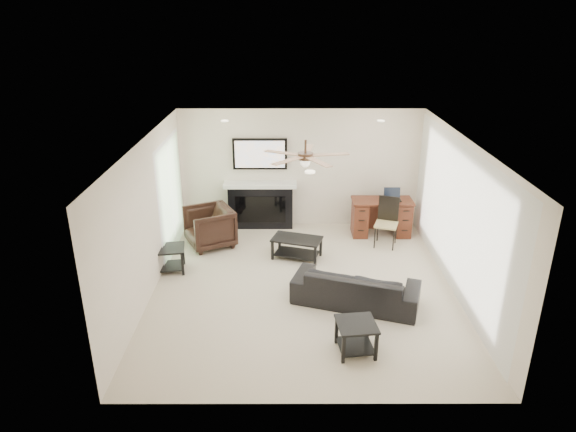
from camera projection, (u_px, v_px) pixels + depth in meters
name	position (u px, v px, depth m)	size (l,w,h in m)	color
room_shell	(317.00, 191.00, 8.07)	(5.50, 5.54, 2.52)	beige
sofa	(356.00, 287.00, 8.07)	(1.96, 0.77, 0.57)	black
armchair	(210.00, 227.00, 10.02)	(0.84, 0.86, 0.79)	black
coffee_table	(297.00, 248.00, 9.58)	(0.90, 0.50, 0.40)	black
end_table_near	(356.00, 337.00, 6.93)	(0.52, 0.52, 0.45)	black
end_table_left	(171.00, 259.00, 9.11)	(0.50, 0.50, 0.45)	black
fireplace_unit	(260.00, 185.00, 10.67)	(1.52, 0.34, 1.91)	black
desk	(381.00, 217.00, 10.52)	(1.22, 0.56, 0.76)	#432310
desk_chair	(386.00, 223.00, 9.97)	(0.42, 0.44, 0.97)	black
laptop	(393.00, 195.00, 10.32)	(0.33, 0.24, 0.23)	black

